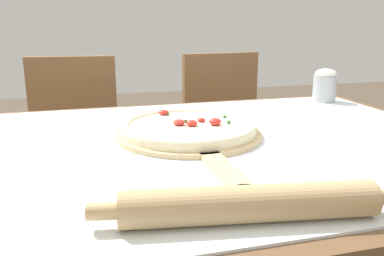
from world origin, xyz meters
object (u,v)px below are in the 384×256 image
at_px(chair_left, 74,145).
at_px(pizza, 189,127).
at_px(chair_right, 227,134).
at_px(flour_cup, 325,85).
at_px(rolling_pin, 250,204).
at_px(pizza_peel, 191,136).

bearing_deg(chair_left, pizza, -62.65).
height_order(pizza, chair_right, chair_right).
bearing_deg(chair_right, pizza, -121.64).
xyz_separation_m(chair_right, flour_cup, (0.21, -0.45, 0.29)).
relative_size(pizza, chair_left, 0.39).
xyz_separation_m(chair_left, chair_right, (0.71, 0.00, 0.00)).
bearing_deg(chair_left, rolling_pin, -71.88).
bearing_deg(flour_cup, chair_left, 153.73).
bearing_deg(flour_cup, chair_right, 114.88).
height_order(chair_left, chair_right, same).
relative_size(rolling_pin, chair_right, 0.54).
xyz_separation_m(pizza, rolling_pin, (-0.03, -0.47, 0.00)).
xyz_separation_m(pizza, flour_cup, (0.61, 0.32, 0.04)).
relative_size(rolling_pin, flour_cup, 3.92).
bearing_deg(flour_cup, pizza, -152.02).
distance_m(chair_left, chair_right, 0.71).
distance_m(pizza, chair_left, 0.87).
bearing_deg(pizza_peel, flour_cup, 29.72).
height_order(chair_left, flour_cup, chair_left).
relative_size(pizza, chair_right, 0.39).
height_order(pizza, flour_cup, flour_cup).
distance_m(pizza, rolling_pin, 0.47).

